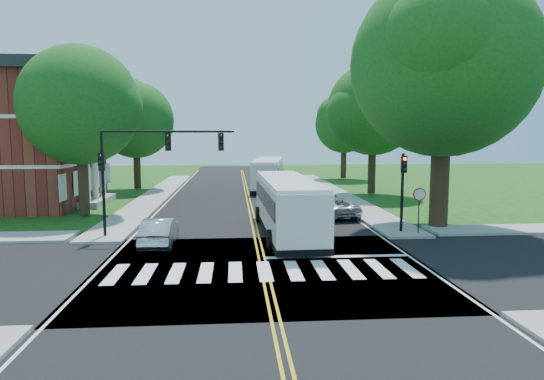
{
  "coord_description": "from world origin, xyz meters",
  "views": [
    {
      "loc": [
        -1.21,
        -19.85,
        5.58
      ],
      "look_at": [
        0.96,
        7.86,
        2.4
      ],
      "focal_mm": 32.0,
      "sensor_mm": 36.0,
      "label": 1
    }
  ],
  "objects": [
    {
      "name": "signal_ne",
      "position": [
        8.2,
        6.44,
        2.96
      ],
      "size": [
        0.3,
        0.46,
        4.4
      ],
      "color": "black",
      "rests_on": "ground"
    },
    {
      "name": "tree_west_near",
      "position": [
        -11.5,
        14.0,
        7.53
      ],
      "size": [
        8.0,
        8.0,
        11.4
      ],
      "color": "#352215",
      "rests_on": "ground"
    },
    {
      "name": "tree_east_far",
      "position": [
        12.5,
        40.0,
        6.86
      ],
      "size": [
        7.2,
        7.2,
        10.34
      ],
      "color": "#352215",
      "rests_on": "ground"
    },
    {
      "name": "sidewalk_nw",
      "position": [
        -8.3,
        25.0,
        0.07
      ],
      "size": [
        2.6,
        40.0,
        0.15
      ],
      "primitive_type": "cube",
      "color": "gray",
      "rests_on": "ground"
    },
    {
      "name": "edge_line_e",
      "position": [
        6.8,
        22.0,
        0.01
      ],
      "size": [
        0.12,
        70.0,
        0.01
      ],
      "primitive_type": "cube",
      "color": "silver",
      "rests_on": "road"
    },
    {
      "name": "sidewalk_ne",
      "position": [
        8.3,
        25.0,
        0.07
      ],
      "size": [
        2.6,
        40.0,
        0.15
      ],
      "primitive_type": "cube",
      "color": "gray",
      "rests_on": "ground"
    },
    {
      "name": "stop_sign",
      "position": [
        9.0,
        5.98,
        2.03
      ],
      "size": [
        0.76,
        0.08,
        2.53
      ],
      "color": "black",
      "rests_on": "ground"
    },
    {
      "name": "stop_bar",
      "position": [
        3.5,
        1.6,
        0.02
      ],
      "size": [
        6.6,
        0.4,
        0.01
      ],
      "primitive_type": "cube",
      "color": "silver",
      "rests_on": "road"
    },
    {
      "name": "center_line",
      "position": [
        0.0,
        22.0,
        0.01
      ],
      "size": [
        0.36,
        70.0,
        0.01
      ],
      "primitive_type": "cube",
      "color": "gold",
      "rests_on": "road"
    },
    {
      "name": "ground",
      "position": [
        0.0,
        0.0,
        0.0
      ],
      "size": [
        140.0,
        140.0,
        0.0
      ],
      "primitive_type": "plane",
      "color": "#1A3F0F",
      "rests_on": "ground"
    },
    {
      "name": "suv",
      "position": [
        5.59,
        12.28,
        0.7
      ],
      "size": [
        2.89,
        5.19,
        1.37
      ],
      "primitive_type": "imported",
      "rotation": [
        0.0,
        0.0,
        3.27
      ],
      "color": "#AAADB1",
      "rests_on": "road"
    },
    {
      "name": "tree_east_mid",
      "position": [
        11.5,
        24.0,
        7.86
      ],
      "size": [
        8.4,
        8.4,
        11.93
      ],
      "color": "#352215",
      "rests_on": "ground"
    },
    {
      "name": "road",
      "position": [
        0.0,
        18.0,
        0.01
      ],
      "size": [
        14.0,
        96.0,
        0.01
      ],
      "primitive_type": "cube",
      "color": "black",
      "rests_on": "ground"
    },
    {
      "name": "edge_line_w",
      "position": [
        -6.8,
        22.0,
        0.01
      ],
      "size": [
        0.12,
        70.0,
        0.01
      ],
      "primitive_type": "cube",
      "color": "silver",
      "rests_on": "road"
    },
    {
      "name": "tree_west_far",
      "position": [
        -11.0,
        30.0,
        7.0
      ],
      "size": [
        7.6,
        7.6,
        10.67
      ],
      "color": "#352215",
      "rests_on": "ground"
    },
    {
      "name": "hatchback",
      "position": [
        -4.98,
        4.5,
        0.72
      ],
      "size": [
        1.51,
        4.28,
        1.41
      ],
      "primitive_type": "imported",
      "rotation": [
        0.0,
        0.0,
        3.14
      ],
      "color": "#B5B8BC",
      "rests_on": "road"
    },
    {
      "name": "bus_follow",
      "position": [
        2.28,
        29.5,
        1.63
      ],
      "size": [
        4.16,
        12.11,
        3.07
      ],
      "rotation": [
        0.0,
        0.0,
        3.01
      ],
      "color": "silver",
      "rests_on": "road"
    },
    {
      "name": "signal_nw",
      "position": [
        -5.86,
        6.43,
        4.38
      ],
      "size": [
        7.15,
        0.46,
        5.66
      ],
      "color": "black",
      "rests_on": "ground"
    },
    {
      "name": "tree_ne_big",
      "position": [
        11.0,
        8.0,
        9.62
      ],
      "size": [
        10.8,
        10.8,
        14.91
      ],
      "color": "#352215",
      "rests_on": "ground"
    },
    {
      "name": "crosswalk",
      "position": [
        0.0,
        -0.5,
        0.02
      ],
      "size": [
        12.6,
        3.0,
        0.01
      ],
      "primitive_type": "cube",
      "color": "silver",
      "rests_on": "road"
    },
    {
      "name": "bus_lead",
      "position": [
        1.75,
        7.0,
        1.66
      ],
      "size": [
        3.18,
        12.14,
        3.12
      ],
      "rotation": [
        0.0,
        0.0,
        3.17
      ],
      "color": "silver",
      "rests_on": "road"
    },
    {
      "name": "cross_road",
      "position": [
        0.0,
        0.0,
        0.01
      ],
      "size": [
        60.0,
        12.0,
        0.01
      ],
      "primitive_type": "cube",
      "color": "black",
      "rests_on": "ground"
    },
    {
      "name": "dark_sedan",
      "position": [
        5.87,
        15.79,
        0.59
      ],
      "size": [
        1.91,
        4.1,
        1.16
      ],
      "primitive_type": "imported",
      "rotation": [
        0.0,
        0.0,
        3.07
      ],
      "color": "black",
      "rests_on": "road"
    }
  ]
}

